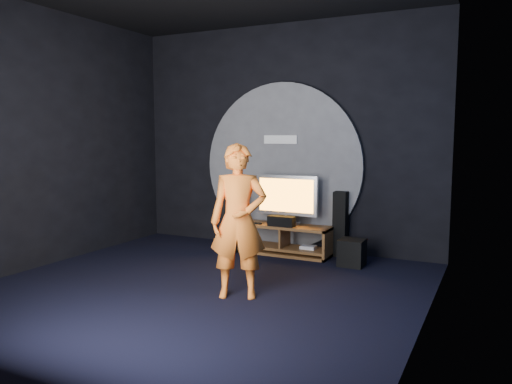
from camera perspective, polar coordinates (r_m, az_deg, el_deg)
floor at (r=5.95m, az=-6.63°, el=-11.04°), size 5.00×5.00×0.00m
back_wall at (r=7.88m, az=3.14°, el=6.23°), size 5.00×0.04×3.50m
left_wall at (r=7.34m, az=-23.55°, el=5.68°), size 0.04×5.00×3.50m
right_wall at (r=4.79m, az=19.22°, el=5.67°), size 0.04×5.00×3.50m
wall_disc_panel at (r=7.85m, az=2.96°, el=2.96°), size 2.60×0.11×2.60m
media_console at (r=7.55m, az=3.33°, el=-5.67°), size 1.41×0.45×0.45m
tv at (r=7.50m, az=3.52°, el=-0.64°), size 0.97×0.22×0.74m
center_speaker at (r=7.38m, az=2.92°, el=-3.35°), size 0.40×0.15×0.15m
remote at (r=7.57m, az=0.00°, el=-3.58°), size 0.18×0.05×0.02m
tower_speaker_left at (r=7.60m, az=-2.91°, el=-3.38°), size 0.19×0.21×0.96m
tower_speaker_right at (r=7.50m, az=9.65°, el=-3.60°), size 0.19×0.21×0.96m
subwoofer at (r=7.02m, az=10.91°, el=-6.81°), size 0.34×0.34×0.37m
player at (r=5.48m, az=-2.02°, el=-3.35°), size 0.73×0.62×1.70m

